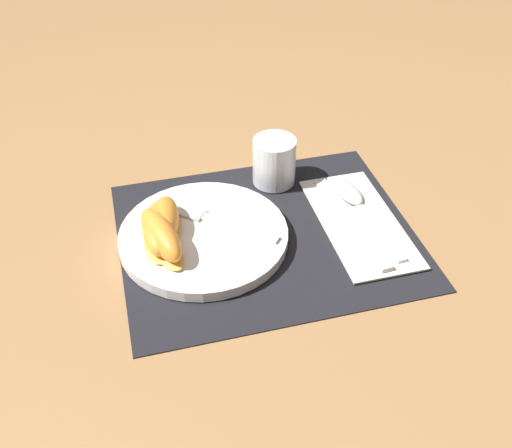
{
  "coord_description": "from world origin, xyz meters",
  "views": [
    {
      "loc": [
        -0.18,
        -0.63,
        0.57
      ],
      "look_at": [
        -0.02,
        0.0,
        0.02
      ],
      "focal_mm": 42.0,
      "sensor_mm": 36.0,
      "label": 1
    }
  ],
  "objects_px": {
    "spoon": "(357,202)",
    "citrus_wedge_2": "(161,236)",
    "plate": "(204,236)",
    "citrus_wedge_0": "(165,221)",
    "juice_glass": "(274,164)",
    "fork": "(208,218)",
    "knife": "(352,224)",
    "citrus_wedge_1": "(160,229)"
  },
  "relations": [
    {
      "from": "plate",
      "to": "citrus_wedge_1",
      "type": "relative_size",
      "value": 2.0
    },
    {
      "from": "knife",
      "to": "citrus_wedge_2",
      "type": "height_order",
      "value": "citrus_wedge_2"
    },
    {
      "from": "fork",
      "to": "citrus_wedge_0",
      "type": "relative_size",
      "value": 1.56
    },
    {
      "from": "fork",
      "to": "plate",
      "type": "bearing_deg",
      "value": -113.69
    },
    {
      "from": "citrus_wedge_0",
      "to": "citrus_wedge_1",
      "type": "xyz_separation_m",
      "value": [
        -0.01,
        -0.02,
        -0.0
      ]
    },
    {
      "from": "juice_glass",
      "to": "spoon",
      "type": "relative_size",
      "value": 0.38
    },
    {
      "from": "plate",
      "to": "fork",
      "type": "bearing_deg",
      "value": 66.31
    },
    {
      "from": "knife",
      "to": "fork",
      "type": "height_order",
      "value": "fork"
    },
    {
      "from": "spoon",
      "to": "citrus_wedge_2",
      "type": "bearing_deg",
      "value": -173.44
    },
    {
      "from": "plate",
      "to": "knife",
      "type": "bearing_deg",
      "value": -6.63
    },
    {
      "from": "juice_glass",
      "to": "knife",
      "type": "relative_size",
      "value": 0.34
    },
    {
      "from": "spoon",
      "to": "citrus_wedge_0",
      "type": "distance_m",
      "value": 0.29
    },
    {
      "from": "fork",
      "to": "citrus_wedge_0",
      "type": "height_order",
      "value": "citrus_wedge_0"
    },
    {
      "from": "plate",
      "to": "citrus_wedge_1",
      "type": "xyz_separation_m",
      "value": [
        -0.06,
        0.0,
        0.03
      ]
    },
    {
      "from": "juice_glass",
      "to": "citrus_wedge_2",
      "type": "xyz_separation_m",
      "value": [
        -0.2,
        -0.13,
        0.0
      ]
    },
    {
      "from": "juice_glass",
      "to": "fork",
      "type": "distance_m",
      "value": 0.15
    },
    {
      "from": "knife",
      "to": "fork",
      "type": "bearing_deg",
      "value": 165.98
    },
    {
      "from": "spoon",
      "to": "citrus_wedge_1",
      "type": "bearing_deg",
      "value": -176.74
    },
    {
      "from": "plate",
      "to": "knife",
      "type": "xyz_separation_m",
      "value": [
        0.21,
        -0.02,
        -0.0
      ]
    },
    {
      "from": "plate",
      "to": "citrus_wedge_0",
      "type": "bearing_deg",
      "value": 161.66
    },
    {
      "from": "citrus_wedge_0",
      "to": "citrus_wedge_1",
      "type": "height_order",
      "value": "same"
    },
    {
      "from": "citrus_wedge_2",
      "to": "knife",
      "type": "bearing_deg",
      "value": -1.82
    },
    {
      "from": "citrus_wedge_1",
      "to": "citrus_wedge_2",
      "type": "relative_size",
      "value": 0.97
    },
    {
      "from": "citrus_wedge_2",
      "to": "plate",
      "type": "bearing_deg",
      "value": 15.16
    },
    {
      "from": "fork",
      "to": "citrus_wedge_1",
      "type": "distance_m",
      "value": 0.08
    },
    {
      "from": "fork",
      "to": "citrus_wedge_2",
      "type": "distance_m",
      "value": 0.08
    },
    {
      "from": "citrus_wedge_0",
      "to": "citrus_wedge_2",
      "type": "distance_m",
      "value": 0.03
    },
    {
      "from": "spoon",
      "to": "citrus_wedge_1",
      "type": "relative_size",
      "value": 1.64
    },
    {
      "from": "spoon",
      "to": "citrus_wedge_0",
      "type": "relative_size",
      "value": 1.92
    },
    {
      "from": "citrus_wedge_2",
      "to": "juice_glass",
      "type": "bearing_deg",
      "value": 33.74
    },
    {
      "from": "knife",
      "to": "citrus_wedge_0",
      "type": "bearing_deg",
      "value": 171.1
    },
    {
      "from": "juice_glass",
      "to": "citrus_wedge_2",
      "type": "height_order",
      "value": "juice_glass"
    },
    {
      "from": "citrus_wedge_1",
      "to": "citrus_wedge_2",
      "type": "bearing_deg",
      "value": -90.23
    },
    {
      "from": "spoon",
      "to": "fork",
      "type": "xyz_separation_m",
      "value": [
        -0.23,
        0.01,
        0.01
      ]
    },
    {
      "from": "juice_glass",
      "to": "citrus_wedge_0",
      "type": "distance_m",
      "value": 0.21
    },
    {
      "from": "plate",
      "to": "juice_glass",
      "type": "bearing_deg",
      "value": 40.11
    },
    {
      "from": "plate",
      "to": "citrus_wedge_0",
      "type": "height_order",
      "value": "citrus_wedge_0"
    },
    {
      "from": "knife",
      "to": "fork",
      "type": "relative_size",
      "value": 1.39
    },
    {
      "from": "knife",
      "to": "citrus_wedge_1",
      "type": "relative_size",
      "value": 1.85
    },
    {
      "from": "plate",
      "to": "citrus_wedge_2",
      "type": "relative_size",
      "value": 1.94
    },
    {
      "from": "juice_glass",
      "to": "fork",
      "type": "bearing_deg",
      "value": -144.55
    },
    {
      "from": "spoon",
      "to": "plate",
      "type": "bearing_deg",
      "value": -175.65
    }
  ]
}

